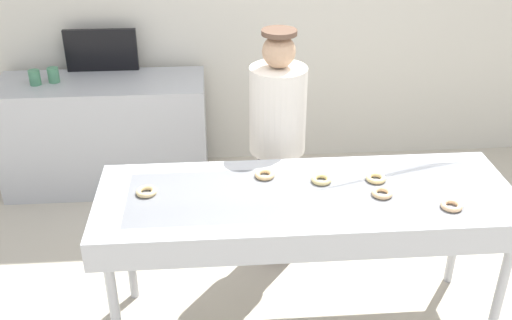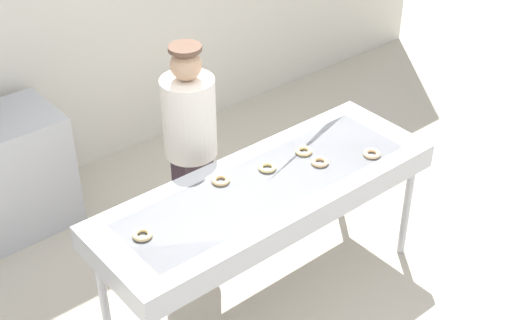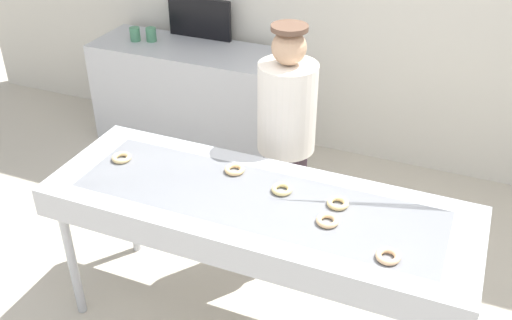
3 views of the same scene
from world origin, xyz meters
name	(u,v)px [view 2 (image 2 of 3)]	position (x,y,z in m)	size (l,w,h in m)	color
ground_plane	(265,292)	(0.00, 0.00, 0.00)	(16.00, 16.00, 0.00)	beige
fryer_conveyor	(267,194)	(0.00, 0.00, 0.87)	(2.33, 0.80, 0.95)	#B7BABF
plain_donut_0	(320,162)	(0.41, -0.06, 0.97)	(0.12, 0.12, 0.03)	#F5C489
plain_donut_1	(372,154)	(0.74, -0.21, 0.97)	(0.12, 0.12, 0.03)	#F9C58E
plain_donut_2	(267,168)	(0.10, 0.11, 0.97)	(0.12, 0.12, 0.03)	#E8CF82
plain_donut_3	(221,180)	(-0.22, 0.19, 0.97)	(0.12, 0.12, 0.03)	#F3C582
plain_donut_4	(142,235)	(-0.89, 0.05, 0.97)	(0.12, 0.12, 0.03)	#E9C887
plain_donut_5	(304,151)	(0.42, 0.10, 0.97)	(0.12, 0.12, 0.03)	#F6D388
worker_baker	(190,140)	(-0.09, 0.70, 0.97)	(0.37, 0.37, 1.67)	#34262E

